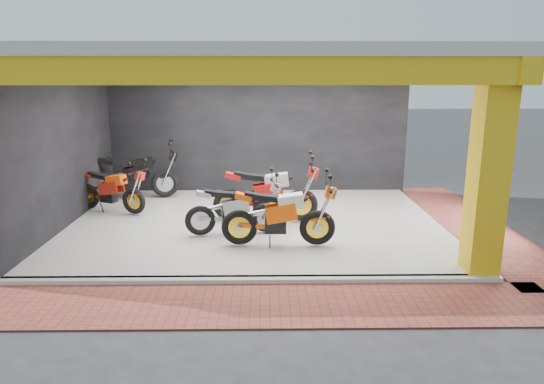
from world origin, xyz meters
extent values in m
plane|color=#2D2D30|center=(0.00, 0.00, 0.00)|extent=(80.00, 80.00, 0.00)
cube|color=white|center=(0.00, 2.00, 0.05)|extent=(8.00, 6.00, 0.10)
cube|color=beige|center=(0.00, 2.00, 3.60)|extent=(8.40, 6.40, 0.20)
cube|color=black|center=(0.00, 5.10, 1.75)|extent=(8.20, 0.20, 3.50)
cube|color=black|center=(-4.10, 2.00, 1.75)|extent=(0.20, 6.20, 3.50)
cube|color=gold|center=(3.75, -0.75, 1.75)|extent=(0.50, 0.50, 3.50)
cube|color=gold|center=(0.00, -1.00, 3.30)|extent=(8.40, 0.30, 0.40)
cube|color=gold|center=(4.00, 2.00, 3.30)|extent=(0.30, 6.40, 0.40)
cube|color=white|center=(0.00, -1.02, 0.05)|extent=(8.00, 0.20, 0.10)
cube|color=brown|center=(0.00, -1.80, 0.01)|extent=(9.00, 1.40, 0.03)
cube|color=brown|center=(4.80, 2.00, 0.01)|extent=(1.40, 7.00, 0.03)
camera|label=1|loc=(0.22, -8.21, 3.24)|focal=32.00mm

